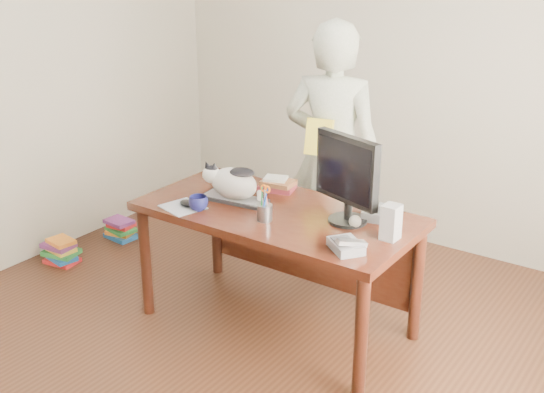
{
  "coord_description": "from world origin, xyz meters",
  "views": [
    {
      "loc": [
        2.03,
        -2.37,
        2.22
      ],
      "look_at": [
        0.0,
        0.55,
        0.85
      ],
      "focal_mm": 45.0,
      "sensor_mm": 36.0,
      "label": 1
    }
  ],
  "objects_px": {
    "desk": "(285,229)",
    "keyboard": "(234,199)",
    "cat": "(232,182)",
    "person": "(332,157)",
    "calculator": "(378,213)",
    "book_stack": "(277,184)",
    "mouse": "(188,203)",
    "book_pile_a": "(61,252)",
    "phone": "(346,245)",
    "baseball": "(355,221)",
    "coffee_mug": "(198,203)",
    "monitor": "(347,175)",
    "pen_cup": "(265,211)",
    "speaker": "(391,222)",
    "book_pile_b": "(121,229)"
  },
  "relations": [
    {
      "from": "desk",
      "to": "keyboard",
      "type": "height_order",
      "value": "keyboard"
    },
    {
      "from": "keyboard",
      "to": "cat",
      "type": "xyz_separation_m",
      "value": [
        -0.01,
        -0.0,
        0.11
      ]
    },
    {
      "from": "cat",
      "to": "person",
      "type": "distance_m",
      "value": 0.77
    },
    {
      "from": "cat",
      "to": "calculator",
      "type": "xyz_separation_m",
      "value": [
        0.83,
        0.26,
        -0.09
      ]
    },
    {
      "from": "book_stack",
      "to": "mouse",
      "type": "bearing_deg",
      "value": -128.75
    },
    {
      "from": "calculator",
      "to": "book_pile_a",
      "type": "bearing_deg",
      "value": 179.73
    },
    {
      "from": "keyboard",
      "to": "person",
      "type": "relative_size",
      "value": 0.24
    },
    {
      "from": "desk",
      "to": "phone",
      "type": "relative_size",
      "value": 6.98
    },
    {
      "from": "phone",
      "to": "cat",
      "type": "bearing_deg",
      "value": -156.81
    },
    {
      "from": "baseball",
      "to": "coffee_mug",
      "type": "bearing_deg",
      "value": -160.75
    },
    {
      "from": "cat",
      "to": "calculator",
      "type": "bearing_deg",
      "value": 10.35
    },
    {
      "from": "mouse",
      "to": "book_pile_a",
      "type": "xyz_separation_m",
      "value": [
        -1.3,
        0.05,
        -0.69
      ]
    },
    {
      "from": "monitor",
      "to": "book_stack",
      "type": "height_order",
      "value": "monitor"
    },
    {
      "from": "desk",
      "to": "keyboard",
      "type": "xyz_separation_m",
      "value": [
        -0.29,
        -0.1,
        0.16
      ]
    },
    {
      "from": "cat",
      "to": "mouse",
      "type": "distance_m",
      "value": 0.29
    },
    {
      "from": "monitor",
      "to": "book_pile_a",
      "type": "xyz_separation_m",
      "value": [
        -2.16,
        -0.27,
        -0.94
      ]
    },
    {
      "from": "pen_cup",
      "to": "monitor",
      "type": "bearing_deg",
      "value": 31.13
    },
    {
      "from": "phone",
      "to": "calculator",
      "type": "xyz_separation_m",
      "value": [
        -0.06,
        0.47,
        -0.0
      ]
    },
    {
      "from": "monitor",
      "to": "calculator",
      "type": "bearing_deg",
      "value": 73.17
    },
    {
      "from": "pen_cup",
      "to": "calculator",
      "type": "height_order",
      "value": "pen_cup"
    },
    {
      "from": "coffee_mug",
      "to": "mouse",
      "type": "bearing_deg",
      "value": 178.71
    },
    {
      "from": "pen_cup",
      "to": "coffee_mug",
      "type": "height_order",
      "value": "pen_cup"
    },
    {
      "from": "cat",
      "to": "book_stack",
      "type": "xyz_separation_m",
      "value": [
        0.12,
        0.3,
        -0.08
      ]
    },
    {
      "from": "speaker",
      "to": "book_pile_b",
      "type": "relative_size",
      "value": 0.73
    },
    {
      "from": "desk",
      "to": "keyboard",
      "type": "bearing_deg",
      "value": -161.38
    },
    {
      "from": "speaker",
      "to": "monitor",
      "type": "bearing_deg",
      "value": 170.71
    },
    {
      "from": "person",
      "to": "book_pile_a",
      "type": "relative_size",
      "value": 6.51
    },
    {
      "from": "coffee_mug",
      "to": "monitor",
      "type": "bearing_deg",
      "value": 22.74
    },
    {
      "from": "person",
      "to": "phone",
      "type": "bearing_deg",
      "value": 110.64
    },
    {
      "from": "cat",
      "to": "book_pile_b",
      "type": "distance_m",
      "value": 1.67
    },
    {
      "from": "cat",
      "to": "monitor",
      "type": "xyz_separation_m",
      "value": [
        0.71,
        0.09,
        0.16
      ]
    },
    {
      "from": "monitor",
      "to": "book_pile_a",
      "type": "distance_m",
      "value": 2.37
    },
    {
      "from": "speaker",
      "to": "mouse",
      "type": "bearing_deg",
      "value": -165.47
    },
    {
      "from": "keyboard",
      "to": "coffee_mug",
      "type": "relative_size",
      "value": 3.84
    },
    {
      "from": "cat",
      "to": "book_stack",
      "type": "bearing_deg",
      "value": 61.8
    },
    {
      "from": "monitor",
      "to": "baseball",
      "type": "xyz_separation_m",
      "value": [
        0.08,
        -0.03,
        -0.24
      ]
    },
    {
      "from": "calculator",
      "to": "person",
      "type": "bearing_deg",
      "value": 129.63
    },
    {
      "from": "book_stack",
      "to": "book_pile_b",
      "type": "xyz_separation_m",
      "value": [
        -1.53,
        0.07,
        -0.71
      ]
    },
    {
      "from": "cat",
      "to": "calculator",
      "type": "height_order",
      "value": "cat"
    },
    {
      "from": "phone",
      "to": "book_pile_a",
      "type": "bearing_deg",
      "value": -144.08
    },
    {
      "from": "monitor",
      "to": "pen_cup",
      "type": "distance_m",
      "value": 0.49
    },
    {
      "from": "desk",
      "to": "book_pile_b",
      "type": "xyz_separation_m",
      "value": [
        -1.72,
        0.27,
        -0.53
      ]
    },
    {
      "from": "book_pile_a",
      "to": "pen_cup",
      "type": "bearing_deg",
      "value": 1.27
    },
    {
      "from": "speaker",
      "to": "person",
      "type": "bearing_deg",
      "value": 139.0
    },
    {
      "from": "pen_cup",
      "to": "phone",
      "type": "distance_m",
      "value": 0.56
    },
    {
      "from": "desk",
      "to": "coffee_mug",
      "type": "relative_size",
      "value": 14.76
    },
    {
      "from": "keyboard",
      "to": "book_pile_a",
      "type": "bearing_deg",
      "value": -179.92
    },
    {
      "from": "coffee_mug",
      "to": "cat",
      "type": "bearing_deg",
      "value": 75.18
    },
    {
      "from": "monitor",
      "to": "book_pile_a",
      "type": "relative_size",
      "value": 1.82
    },
    {
      "from": "book_stack",
      "to": "speaker",
      "type": "bearing_deg",
      "value": -29.15
    }
  ]
}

